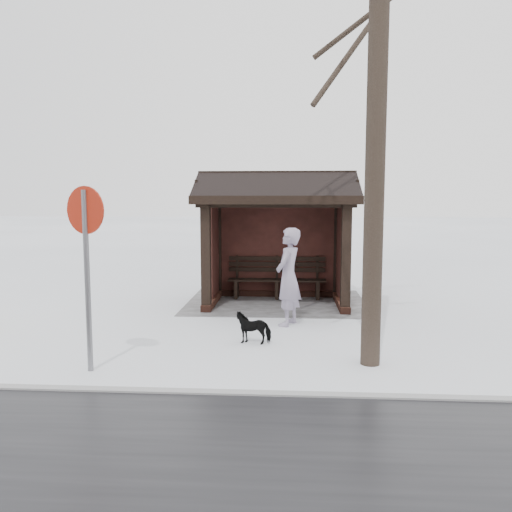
{
  "coord_description": "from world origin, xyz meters",
  "views": [
    {
      "loc": [
        -0.26,
        11.5,
        2.44
      ],
      "look_at": [
        0.42,
        0.8,
        1.22
      ],
      "focal_mm": 35.0,
      "sensor_mm": 36.0,
      "label": 1
    }
  ],
  "objects_px": {
    "pedestrian": "(288,277)",
    "bus_shelter": "(277,211)",
    "dog": "(254,327)",
    "road_sign": "(86,241)"
  },
  "relations": [
    {
      "from": "bus_shelter",
      "to": "pedestrian",
      "type": "relative_size",
      "value": 1.89
    },
    {
      "from": "pedestrian",
      "to": "dog",
      "type": "relative_size",
      "value": 3.04
    },
    {
      "from": "pedestrian",
      "to": "road_sign",
      "type": "height_order",
      "value": "road_sign"
    },
    {
      "from": "pedestrian",
      "to": "dog",
      "type": "xyz_separation_m",
      "value": [
        0.59,
        1.24,
        -0.69
      ]
    },
    {
      "from": "pedestrian",
      "to": "road_sign",
      "type": "bearing_deg",
      "value": -23.56
    },
    {
      "from": "pedestrian",
      "to": "bus_shelter",
      "type": "bearing_deg",
      "value": -150.64
    },
    {
      "from": "bus_shelter",
      "to": "road_sign",
      "type": "xyz_separation_m",
      "value": [
        2.55,
        4.89,
        -0.3
      ]
    },
    {
      "from": "dog",
      "to": "pedestrian",
      "type": "bearing_deg",
      "value": 159.69
    },
    {
      "from": "bus_shelter",
      "to": "dog",
      "type": "bearing_deg",
      "value": 84.66
    },
    {
      "from": "bus_shelter",
      "to": "dog",
      "type": "relative_size",
      "value": 5.75
    }
  ]
}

